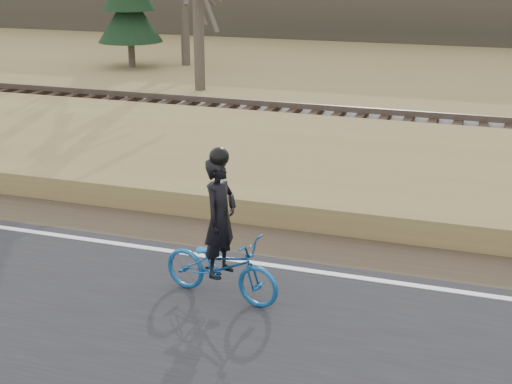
% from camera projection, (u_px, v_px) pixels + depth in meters
% --- Properties ---
extents(ground, '(120.00, 120.00, 0.00)m').
position_uv_depth(ground, '(77.00, 247.00, 11.56)').
color(ground, olive).
rests_on(ground, ground).
extents(edge_line, '(120.00, 0.12, 0.01)m').
position_uv_depth(edge_line, '(84.00, 239.00, 11.72)').
color(edge_line, silver).
rests_on(edge_line, road).
extents(shoulder, '(120.00, 1.60, 0.04)m').
position_uv_depth(shoulder, '(114.00, 221.00, 12.63)').
color(shoulder, '#473A2B').
rests_on(shoulder, ground).
extents(embankment, '(120.00, 5.00, 0.44)m').
position_uv_depth(embankment, '(183.00, 164.00, 15.25)').
color(embankment, olive).
rests_on(embankment, ground).
extents(ballast, '(120.00, 3.00, 0.45)m').
position_uv_depth(ballast, '(243.00, 124.00, 18.66)').
color(ballast, slate).
rests_on(ballast, ground).
extents(railroad, '(120.00, 2.40, 0.29)m').
position_uv_depth(railroad, '(243.00, 113.00, 18.56)').
color(railroad, black).
rests_on(railroad, ballast).
extents(cyclist, '(1.84, 0.92, 2.13)m').
position_uv_depth(cyclist, '(221.00, 252.00, 9.57)').
color(cyclist, '#144F8D').
rests_on(cyclist, road).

